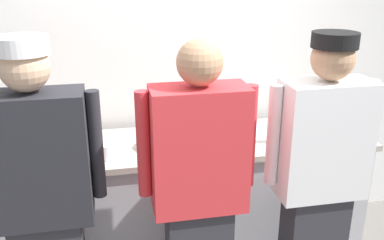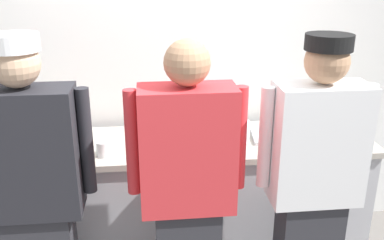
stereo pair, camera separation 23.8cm
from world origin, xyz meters
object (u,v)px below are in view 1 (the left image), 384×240
Objects in this scene: plate_stack_front at (54,154)px; squeeze_bottle_primary at (25,150)px; plate_stack_rear at (160,142)px; ramekin_green_sauce at (338,136)px; squeeze_bottle_secondary at (322,112)px; ramekin_orange_sauce at (7,148)px; deli_cup at (105,152)px; mixing_bowl_steel at (220,129)px; ramekin_red_sauce at (157,131)px; chef_near_left at (43,201)px; chef_far_right at (319,177)px; chef_center at (199,193)px; sheet_tray at (284,132)px.

plate_stack_front is 0.17m from squeeze_bottle_primary.
ramekin_green_sauce is at bearing -4.63° from plate_stack_rear.
squeeze_bottle_secondary reaches higher than ramekin_orange_sauce.
mixing_bowl_steel is at bearing 15.03° from deli_cup.
squeeze_bottle_secondary is at bearing 7.50° from squeeze_bottle_primary.
squeeze_bottle_secondary reaches higher than mixing_bowl_steel.
squeeze_bottle_primary is at bearing -158.77° from ramekin_red_sauce.
deli_cup reaches higher than ramekin_orange_sauce.
plate_stack_rear is 2.47× the size of ramekin_red_sauce.
mixing_bowl_steel is at bearing 32.00° from chef_near_left.
chef_far_right is at bearing -22.28° from ramekin_orange_sauce.
chef_center is at bearing -2.10° from chef_near_left.
plate_stack_front is 1.19× the size of squeeze_bottle_primary.
plate_stack_rear is (0.66, 0.58, 0.02)m from chef_near_left.
ramekin_orange_sauce is at bearing 158.30° from deli_cup.
chef_far_right is 7.98× the size of plate_stack_front.
squeeze_bottle_primary reaches higher than ramekin_green_sauce.
squeeze_bottle_primary is (-1.65, 0.52, 0.08)m from chef_far_right.
plate_stack_front is at bearing 166.92° from deli_cup.
ramekin_red_sauce is at bearing 6.19° from ramekin_orange_sauce.
plate_stack_rear is 2.31× the size of deli_cup.
plate_stack_rear reaches higher than sheet_tray.
plate_stack_front is at bearing -176.04° from sheet_tray.
squeeze_bottle_primary is (-0.95, 0.53, 0.10)m from chef_center.
plate_stack_rear reaches higher than ramekin_red_sauce.
deli_cup is (-1.25, -0.18, 0.04)m from sheet_tray.
plate_stack_front is (-1.49, 0.56, 0.02)m from chef_far_right.
ramekin_red_sauce is (-0.82, 0.84, 0.02)m from chef_far_right.
chef_near_left reaches higher than mixing_bowl_steel.
chef_near_left is 1.29m from mixing_bowl_steel.
ramekin_orange_sauce is at bearing 124.70° from squeeze_bottle_primary.
plate_stack_rear is 0.82m from squeeze_bottle_primary.
chef_far_right reaches higher than mixing_bowl_steel.
plate_stack_rear is 0.44m from mixing_bowl_steel.
deli_cup is (-1.57, -0.01, 0.02)m from ramekin_green_sauce.
chef_center reaches higher than sheet_tray.
ramekin_red_sauce is (-0.12, 0.86, 0.03)m from chef_center.
plate_stack_rear is at bearing 5.21° from squeeze_bottle_primary.
chef_center is 1.38m from squeeze_bottle_secondary.
mixing_bowl_steel is 4.11× the size of deli_cup.
plate_stack_front is at bearing -29.56° from ramekin_orange_sauce.
chef_far_right is at bearing -17.53° from squeeze_bottle_primary.
mixing_bowl_steel is (-0.40, 0.70, 0.05)m from chef_far_right.
ramekin_green_sauce is at bearing -15.96° from ramekin_red_sauce.
chef_center is at bearing -154.85° from ramekin_green_sauce.
squeeze_bottle_primary is 2.02× the size of ramekin_orange_sauce.
ramekin_orange_sauce is at bearing 112.94° from chef_near_left.
ramekin_green_sauce is 1.05× the size of deli_cup.
squeeze_bottle_secondary is 1.62m from deli_cup.
chef_far_right is 1.27m from deli_cup.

